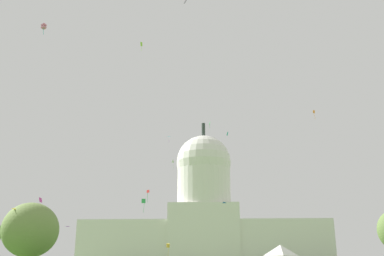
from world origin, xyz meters
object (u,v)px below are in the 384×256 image
object	(u,v)px
kite_violet_low	(68,228)
kite_blue_mid	(224,203)
tree_west_mid	(31,230)
kite_lime_high	(141,45)
kite_green_mid	(144,202)
capitol_building	(204,222)
kite_white_high	(173,161)
kite_red_mid	(148,193)
kite_orange_high	(314,113)
kite_green_high	(210,123)
kite_gold_low	(168,246)
kite_turquoise_high	(227,134)
kite_black_high	(186,0)
kite_cyan_high	(169,138)
kite_magenta_low	(40,201)
kite_pink_high	(44,26)
kite_yellow_low	(18,212)

from	to	relation	value
kite_violet_low	kite_blue_mid	bearing A→B (deg)	174.89
tree_west_mid	kite_lime_high	distance (m)	61.63
kite_green_mid	kite_lime_high	size ratio (longest dim) A/B	1.34
capitol_building	kite_white_high	world-z (taller)	capitol_building
kite_red_mid	kite_orange_high	distance (m)	72.36
kite_orange_high	kite_green_high	distance (m)	40.14
capitol_building	kite_green_high	xyz separation A→B (m)	(3.63, -46.24, 33.72)
kite_orange_high	kite_gold_low	bearing A→B (deg)	-145.70
kite_turquoise_high	kite_black_high	xyz separation A→B (m)	(-10.54, -76.73, 6.22)
kite_cyan_high	capitol_building	bearing A→B (deg)	54.64
kite_magenta_low	kite_orange_high	xyz separation A→B (m)	(73.03, 55.36, 38.42)
kite_green_mid	kite_blue_mid	xyz separation A→B (m)	(22.23, 8.50, 0.65)
kite_magenta_low	kite_gold_low	xyz separation A→B (m)	(21.33, 60.86, -6.76)
kite_cyan_high	kite_blue_mid	distance (m)	57.70
kite_white_high	kite_green_mid	bearing A→B (deg)	68.09
kite_green_mid	kite_black_high	size ratio (longest dim) A/B	2.61
tree_west_mid	kite_lime_high	world-z (taller)	kite_lime_high
kite_white_high	kite_violet_low	bearing A→B (deg)	15.84
kite_gold_low	kite_pink_high	bearing A→B (deg)	68.01
kite_lime_high	kite_violet_low	distance (m)	57.56
kite_white_high	kite_green_high	distance (m)	31.76
kite_lime_high	kite_violet_low	size ratio (longest dim) A/B	2.23
kite_turquoise_high	kite_violet_low	xyz separation A→B (m)	(-48.31, -25.90, -35.94)
tree_west_mid	kite_gold_low	xyz separation A→B (m)	(15.89, 77.26, 0.45)
kite_white_high	kite_green_high	xyz separation A→B (m)	(12.27, 21.37, 20.03)
kite_violet_low	kite_green_mid	bearing A→B (deg)	154.25
kite_lime_high	kite_black_high	bearing A→B (deg)	-40.45
kite_pink_high	kite_blue_mid	bearing A→B (deg)	163.90
kite_turquoise_high	kite_gold_low	size ratio (longest dim) A/B	0.31
capitol_building	kite_green_high	distance (m)	57.35
kite_lime_high	kite_white_high	distance (m)	43.24
kite_yellow_low	kite_orange_high	size ratio (longest dim) A/B	0.47
kite_cyan_high	kite_black_high	size ratio (longest dim) A/B	1.48
kite_violet_low	kite_orange_high	world-z (taller)	kite_orange_high
tree_west_mid	kite_turquoise_high	world-z (taller)	kite_turquoise_high
kite_green_mid	kite_blue_mid	bearing A→B (deg)	54.09
kite_gold_low	kite_orange_high	size ratio (longest dim) A/B	1.25
kite_blue_mid	kite_white_high	world-z (taller)	kite_white_high
kite_turquoise_high	kite_black_high	size ratio (longest dim) A/B	0.96
kite_orange_high	kite_violet_low	bearing A→B (deg)	-126.55
kite_magenta_low	kite_orange_high	size ratio (longest dim) A/B	1.02
kite_pink_high	kite_red_mid	distance (m)	47.88
kite_red_mid	tree_west_mid	bearing A→B (deg)	-24.34
tree_west_mid	kite_red_mid	xyz separation A→B (m)	(14.82, 35.49, 11.93)
kite_blue_mid	kite_red_mid	world-z (taller)	kite_red_mid
tree_west_mid	kite_violet_low	world-z (taller)	tree_west_mid
kite_blue_mid	kite_red_mid	distance (m)	26.12
kite_turquoise_high	kite_orange_high	distance (m)	31.83
tree_west_mid	kite_turquoise_high	bearing A→B (deg)	64.94
kite_green_mid	kite_turquoise_high	world-z (taller)	kite_turquoise_high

